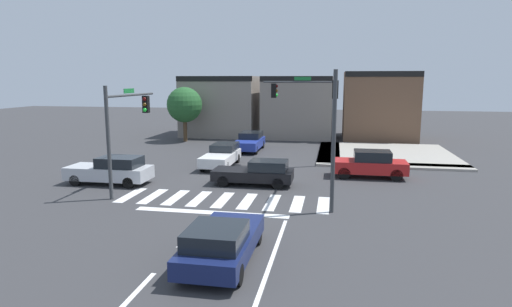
% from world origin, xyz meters
% --- Properties ---
extents(ground_plane, '(120.00, 120.00, 0.00)m').
position_xyz_m(ground_plane, '(0.00, 0.00, 0.00)').
color(ground_plane, '#353538').
extents(crosswalk_near, '(10.03, 2.73, 0.01)m').
position_xyz_m(crosswalk_near, '(0.00, -4.50, 0.00)').
color(crosswalk_near, silver).
rests_on(crosswalk_near, ground_plane).
extents(lane_markings, '(6.80, 18.75, 0.01)m').
position_xyz_m(lane_markings, '(1.16, -11.43, 0.00)').
color(lane_markings, white).
rests_on(lane_markings, ground_plane).
extents(bike_detector_marking, '(0.95, 0.95, 0.01)m').
position_xyz_m(bike_detector_marking, '(1.55, -9.27, 0.00)').
color(bike_detector_marking, yellow).
rests_on(bike_detector_marking, ground_plane).
extents(curb_corner_northeast, '(10.00, 10.60, 0.15)m').
position_xyz_m(curb_corner_northeast, '(8.49, 9.42, 0.07)').
color(curb_corner_northeast, '#9E998E').
rests_on(curb_corner_northeast, ground_plane).
extents(storefront_row, '(22.65, 6.99, 6.42)m').
position_xyz_m(storefront_row, '(1.46, 19.21, 3.10)').
color(storefront_row, gray).
rests_on(storefront_row, ground_plane).
extents(traffic_signal_southeast, '(0.32, 6.02, 6.09)m').
position_xyz_m(traffic_signal_southeast, '(5.12, -3.38, 4.30)').
color(traffic_signal_southeast, '#383A3D').
rests_on(traffic_signal_southeast, ground_plane).
extents(traffic_signal_southwest, '(0.32, 5.23, 5.40)m').
position_xyz_m(traffic_signal_southwest, '(-5.31, -3.38, 3.71)').
color(traffic_signal_southwest, '#383A3D').
rests_on(traffic_signal_southwest, ground_plane).
extents(traffic_signal_northeast, '(4.84, 0.32, 5.93)m').
position_xyz_m(traffic_signal_northeast, '(3.37, 4.92, 4.10)').
color(traffic_signal_northeast, '#383A3D').
rests_on(traffic_signal_northeast, ground_plane).
extents(car_white, '(1.75, 4.56, 1.39)m').
position_xyz_m(car_white, '(-2.17, 3.39, 0.72)').
color(car_white, white).
rests_on(car_white, ground_plane).
extents(car_silver, '(4.56, 1.81, 1.53)m').
position_xyz_m(car_silver, '(-6.84, -2.48, 0.76)').
color(car_silver, '#B7BABF').
rests_on(car_silver, ground_plane).
extents(car_red, '(4.25, 1.76, 1.59)m').
position_xyz_m(car_red, '(7.26, 1.71, 0.80)').
color(car_red, red).
rests_on(car_red, ground_plane).
extents(car_navy, '(1.89, 4.54, 1.38)m').
position_xyz_m(car_navy, '(1.78, -11.42, 0.69)').
color(car_navy, '#141E4C').
rests_on(car_navy, ground_plane).
extents(car_black, '(4.34, 1.72, 1.37)m').
position_xyz_m(car_black, '(1.07, -1.27, 0.69)').
color(car_black, black).
rests_on(car_black, ground_plane).
extents(car_blue, '(1.87, 4.55, 1.46)m').
position_xyz_m(car_blue, '(-1.58, 9.96, 0.75)').
color(car_blue, '#23389E').
rests_on(car_blue, ground_plane).
extents(roadside_tree, '(3.24, 3.24, 5.02)m').
position_xyz_m(roadside_tree, '(-8.50, 14.00, 3.38)').
color(roadside_tree, '#4C3823').
rests_on(roadside_tree, ground_plane).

